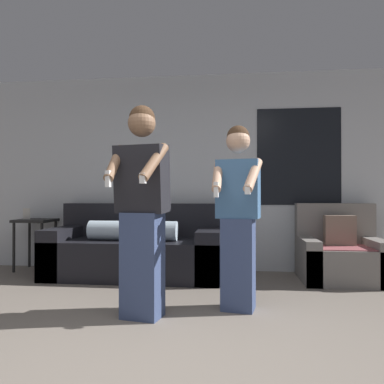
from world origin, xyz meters
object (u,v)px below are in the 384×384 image
at_px(side_table, 35,228).
at_px(couch, 136,250).
at_px(person_left, 142,208).
at_px(armchair, 340,255).
at_px(person_right, 238,214).

bearing_deg(side_table, couch, -8.49).
bearing_deg(person_left, couch, 106.69).
xyz_separation_m(couch, armchair, (2.51, 0.04, -0.02)).
bearing_deg(armchair, person_right, -133.32).
distance_m(couch, armchair, 2.51).
relative_size(couch, side_table, 2.55).
height_order(person_left, person_right, person_left).
relative_size(couch, person_right, 1.30).
relative_size(side_table, person_right, 0.51).
bearing_deg(person_left, armchair, 38.55).
xyz_separation_m(couch, side_table, (-1.49, 0.22, 0.25)).
distance_m(side_table, person_right, 3.16).
bearing_deg(armchair, side_table, 177.44).
distance_m(armchair, side_table, 4.02).
bearing_deg(couch, person_right, -44.62).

